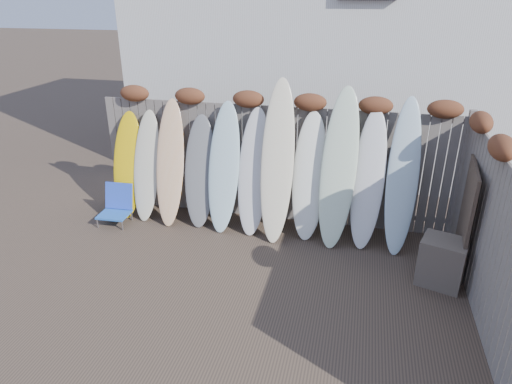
% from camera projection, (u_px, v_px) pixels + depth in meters
% --- Properties ---
extents(ground, '(80.00, 80.00, 0.00)m').
position_uv_depth(ground, '(235.00, 297.00, 6.01)').
color(ground, '#493A2D').
extents(back_fence, '(6.05, 0.28, 2.24)m').
position_uv_depth(back_fence, '(276.00, 154.00, 7.65)').
color(back_fence, slate).
rests_on(back_fence, ground).
extents(right_fence, '(0.28, 4.40, 2.24)m').
position_uv_depth(right_fence, '(495.00, 238.00, 5.15)').
color(right_fence, slate).
rests_on(right_fence, ground).
extents(house, '(8.50, 5.50, 6.33)m').
position_uv_depth(house, '(330.00, 14.00, 10.39)').
color(house, silver).
rests_on(house, ground).
extents(beach_chair, '(0.51, 0.55, 0.66)m').
position_uv_depth(beach_chair, '(117.00, 205.00, 7.88)').
color(beach_chair, blue).
rests_on(beach_chair, ground).
extents(wooden_crate, '(0.69, 0.63, 0.67)m').
position_uv_depth(wooden_crate, '(442.00, 262.00, 6.18)').
color(wooden_crate, '#4C3D39').
rests_on(wooden_crate, ground).
extents(lattice_panel, '(0.17, 1.07, 1.61)m').
position_uv_depth(lattice_panel, '(465.00, 222.00, 6.24)').
color(lattice_panel, '#423A28').
rests_on(lattice_panel, ground).
extents(surfboard_0, '(0.56, 0.67, 1.81)m').
position_uv_depth(surfboard_0, '(128.00, 165.00, 7.97)').
color(surfboard_0, yellow).
rests_on(surfboard_0, ground).
extents(surfboard_1, '(0.51, 0.68, 1.86)m').
position_uv_depth(surfboard_1, '(147.00, 166.00, 7.86)').
color(surfboard_1, beige).
rests_on(surfboard_1, ground).
extents(surfboard_2, '(0.52, 0.76, 2.08)m').
position_uv_depth(surfboard_2, '(170.00, 163.00, 7.67)').
color(surfboard_2, '#E5C587').
rests_on(surfboard_2, ground).
extents(surfboard_3, '(0.58, 0.70, 1.84)m').
position_uv_depth(surfboard_3, '(200.00, 172.00, 7.65)').
color(surfboard_3, slate).
rests_on(surfboard_3, ground).
extents(surfboard_4, '(0.53, 0.74, 2.09)m').
position_uv_depth(surfboard_4, '(224.00, 168.00, 7.47)').
color(surfboard_4, silver).
rests_on(surfboard_4, ground).
extents(surfboard_5, '(0.51, 0.72, 2.01)m').
position_uv_depth(surfboard_5, '(254.00, 172.00, 7.38)').
color(surfboard_5, silver).
rests_on(surfboard_5, ground).
extents(surfboard_6, '(0.55, 0.89, 2.49)m').
position_uv_depth(surfboard_6, '(277.00, 162.00, 7.14)').
color(surfboard_6, '#F4E9C5').
rests_on(surfboard_6, ground).
extents(surfboard_7, '(0.55, 0.72, 1.99)m').
position_uv_depth(surfboard_7, '(309.00, 176.00, 7.24)').
color(surfboard_7, white).
rests_on(surfboard_7, ground).
extents(surfboard_8, '(0.62, 0.89, 2.41)m').
position_uv_depth(surfboard_8, '(339.00, 169.00, 6.98)').
color(surfboard_8, '#DAF2CF').
rests_on(surfboard_8, ground).
extents(surfboard_9, '(0.55, 0.78, 2.09)m').
position_uv_depth(surfboard_9, '(368.00, 180.00, 6.98)').
color(surfboard_9, white).
rests_on(surfboard_9, ground).
extents(surfboard_10, '(0.48, 0.82, 2.30)m').
position_uv_depth(surfboard_10, '(403.00, 177.00, 6.81)').
color(surfboard_10, silver).
rests_on(surfboard_10, ground).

